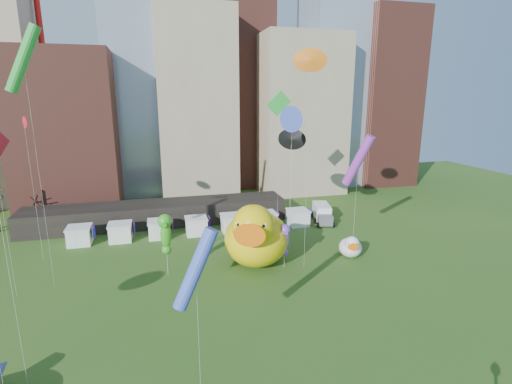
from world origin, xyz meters
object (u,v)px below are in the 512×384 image
object	(u,v)px
big_duck	(256,236)
seahorse_green	(166,231)
small_duck	(351,247)
box_truck	(322,213)
seahorse_purple	(285,238)

from	to	relation	value
big_duck	seahorse_green	distance (m)	9.87
small_duck	seahorse_green	distance (m)	21.55
big_duck	small_duck	distance (m)	11.70
big_duck	small_duck	bearing A→B (deg)	19.94
seahorse_green	big_duck	bearing A→B (deg)	6.64
box_truck	seahorse_purple	bearing A→B (deg)	-114.03
seahorse_green	seahorse_purple	distance (m)	12.81
small_duck	seahorse_purple	xyz separation A→B (m)	(-8.57, -0.89, 2.30)
seahorse_purple	box_truck	world-z (taller)	seahorse_purple
big_duck	box_truck	world-z (taller)	big_duck
big_duck	seahorse_purple	size ratio (longest dim) A/B	2.16
big_duck	small_duck	world-z (taller)	big_duck
seahorse_green	box_truck	distance (m)	27.16
big_duck	seahorse_green	bearing A→B (deg)	-156.73
seahorse_purple	box_truck	bearing A→B (deg)	63.14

